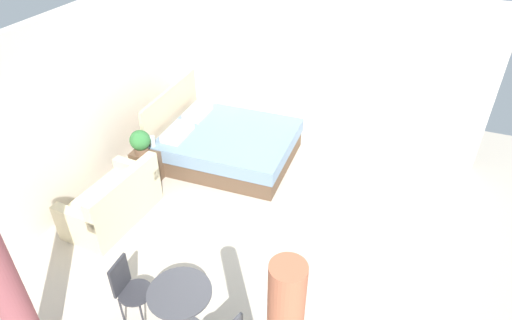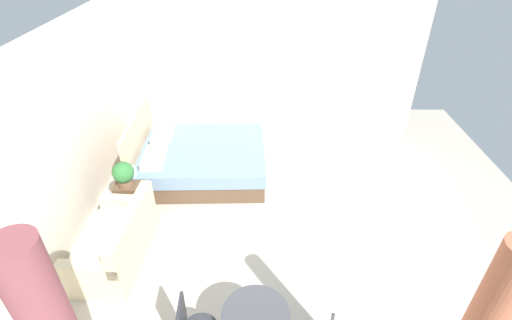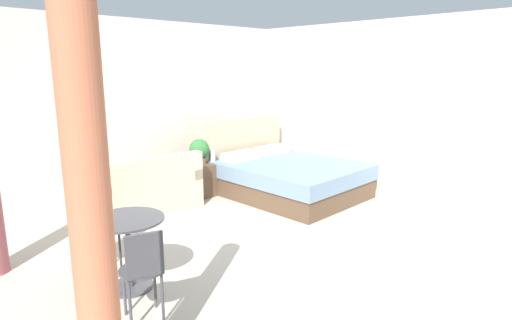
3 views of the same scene
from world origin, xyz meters
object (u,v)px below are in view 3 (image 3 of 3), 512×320
(nightstand, at_px, (206,179))
(balcony_table, at_px, (128,240))
(potted_plant, at_px, (199,151))
(couch, at_px, (151,191))
(cafe_chair_near_couch, at_px, (143,267))
(cafe_chair_near_window, at_px, (96,219))
(vase, at_px, (213,156))
(bed, at_px, (287,177))

(nightstand, distance_m, balcony_table, 3.05)
(potted_plant, bearing_deg, couch, -173.19)
(cafe_chair_near_couch, bearing_deg, potted_plant, 46.65)
(potted_plant, relative_size, cafe_chair_near_window, 0.46)
(couch, relative_size, vase, 7.36)
(cafe_chair_near_window, distance_m, cafe_chair_near_couch, 1.26)
(cafe_chair_near_window, bearing_deg, vase, 27.00)
(bed, relative_size, cafe_chair_near_couch, 2.75)
(vase, distance_m, cafe_chair_near_window, 2.80)
(nightstand, bearing_deg, couch, -175.40)
(bed, bearing_deg, nightstand, 135.97)
(nightstand, relative_size, potted_plant, 1.30)
(couch, height_order, cafe_chair_near_couch, couch)
(potted_plant, height_order, cafe_chair_near_couch, potted_plant)
(bed, height_order, balcony_table, bed)
(cafe_chair_near_window, bearing_deg, bed, 6.64)
(bed, bearing_deg, balcony_table, -162.70)
(balcony_table, distance_m, cafe_chair_near_window, 0.64)
(nightstand, bearing_deg, cafe_chair_near_couch, -134.83)
(nightstand, bearing_deg, vase, -14.29)
(bed, distance_m, cafe_chair_near_window, 3.35)
(nightstand, bearing_deg, cafe_chair_near_window, -151.27)
(bed, distance_m, cafe_chair_near_couch, 3.85)
(cafe_chair_near_window, bearing_deg, nightstand, 28.73)
(balcony_table, bearing_deg, cafe_chair_near_window, 92.28)
(vase, relative_size, cafe_chair_near_window, 0.22)
(bed, xyz_separation_m, vase, (-0.83, 0.88, 0.32))
(balcony_table, xyz_separation_m, cafe_chair_near_window, (-0.03, 0.64, 0.04))
(nightstand, distance_m, potted_plant, 0.49)
(balcony_table, distance_m, cafe_chair_near_couch, 0.63)
(nightstand, xyz_separation_m, cafe_chair_near_window, (-2.37, -1.30, 0.26))
(couch, xyz_separation_m, vase, (1.18, 0.06, 0.33))
(bed, bearing_deg, couch, 157.58)
(bed, height_order, vase, bed)
(vase, bearing_deg, nightstand, 165.71)
(vase, height_order, cafe_chair_near_couch, cafe_chair_near_couch)
(cafe_chair_near_couch, bearing_deg, bed, 25.14)
(bed, relative_size, couch, 1.57)
(balcony_table, bearing_deg, bed, 17.30)
(couch, relative_size, cafe_chair_near_couch, 1.76)
(couch, bearing_deg, cafe_chair_near_window, -137.15)
(cafe_chair_near_window, bearing_deg, potted_plant, 30.34)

